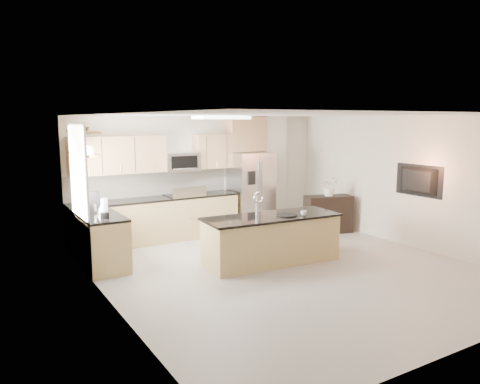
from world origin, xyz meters
TOP-DOWN VIEW (x-y plane):
  - floor at (0.00, 0.00)m, footprint 6.50×6.50m
  - ceiling at (0.00, 0.00)m, footprint 6.00×6.50m
  - wall_back at (0.00, 3.25)m, footprint 6.00×0.02m
  - wall_front at (0.00, -3.25)m, footprint 6.00×0.02m
  - wall_left at (-3.00, 0.00)m, footprint 0.02×6.50m
  - wall_right at (3.00, 0.00)m, footprint 0.02×6.50m
  - back_counter at (-1.23, 2.93)m, footprint 3.55×0.66m
  - left_counter at (-2.67, 1.85)m, footprint 0.66×1.50m
  - range at (-0.60, 2.92)m, footprint 0.76×0.64m
  - upper_cabinets at (-1.30, 3.09)m, footprint 3.50×0.33m
  - microwave at (-0.60, 3.04)m, footprint 0.76×0.40m
  - refrigerator at (1.06, 2.87)m, footprint 0.92×0.78m
  - partition_column at (1.82, 3.10)m, footprint 0.60×0.30m
  - window at (-2.98, 1.85)m, footprint 0.04×1.15m
  - shelf_lower at (-2.85, 1.95)m, footprint 0.30×1.20m
  - shelf_upper at (-2.85, 1.95)m, footprint 0.30×1.20m
  - ceiling_fixture at (-0.40, 1.60)m, footprint 1.00×0.50m
  - island at (-0.01, 0.49)m, footprint 2.50×1.05m
  - credenza at (2.37, 1.68)m, footprint 1.13×0.71m
  - cup at (0.48, 0.21)m, footprint 0.14×0.14m
  - platter at (0.22, 0.36)m, footprint 0.45×0.45m
  - blender at (-2.67, 1.46)m, footprint 0.14×0.14m
  - kettle at (-2.62, 1.77)m, footprint 0.21×0.21m
  - coffee_maker at (-2.69, 2.06)m, footprint 0.24×0.27m
  - bowl at (-2.85, 1.99)m, footprint 0.42×0.42m
  - flower_vase at (2.36, 1.65)m, footprint 0.64×0.57m
  - television at (2.91, -0.20)m, footprint 0.14×1.08m

SIDE VIEW (x-z plane):
  - floor at x=0.00m, z-range 0.00..0.00m
  - credenza at x=2.37m, z-range 0.00..0.84m
  - island at x=-0.01m, z-range -0.21..1.06m
  - left_counter at x=-2.67m, z-range 0.00..0.92m
  - back_counter at x=-1.23m, z-range -0.25..1.19m
  - range at x=-0.60m, z-range -0.10..1.04m
  - platter at x=0.22m, z-range 0.85..0.87m
  - refrigerator at x=1.06m, z-range 0.00..1.78m
  - cup at x=0.48m, z-range 0.85..0.94m
  - kettle at x=-2.62m, z-range 0.90..1.17m
  - blender at x=-2.67m, z-range 0.90..1.23m
  - coffee_maker at x=-2.69m, z-range 0.91..1.28m
  - flower_vase at x=2.36m, z-range 0.84..1.49m
  - wall_back at x=0.00m, z-range 0.00..2.60m
  - wall_front at x=0.00m, z-range 0.00..2.60m
  - wall_left at x=-3.00m, z-range 0.00..2.60m
  - wall_right at x=3.00m, z-range 0.00..2.60m
  - partition_column at x=1.82m, z-range 0.00..2.60m
  - television at x=2.91m, z-range 1.04..1.66m
  - microwave at x=-0.60m, z-range 1.43..1.83m
  - window at x=-2.98m, z-range 0.83..2.47m
  - upper_cabinets at x=-1.30m, z-range 1.45..2.20m
  - shelf_lower at x=-2.85m, z-range 1.93..1.97m
  - shelf_upper at x=-2.85m, z-range 2.30..2.34m
  - bowl at x=-2.85m, z-range 2.34..2.42m
  - ceiling_fixture at x=-0.40m, z-range 2.53..2.59m
  - ceiling at x=0.00m, z-range 2.59..2.61m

